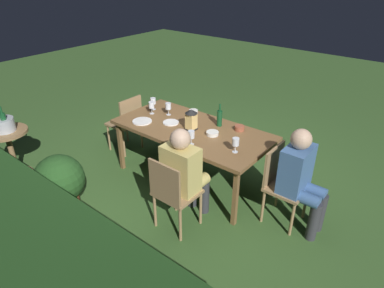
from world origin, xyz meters
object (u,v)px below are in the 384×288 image
Objects in this scene: wine_glass_b at (191,135)px; bowl_bread at (239,128)px; wine_glass_a at (236,142)px; person_in_mustard at (185,171)px; green_bottle_on_table at (219,118)px; chair_side_right_a at (173,192)px; plate_b at (142,121)px; chair_head_far at (127,121)px; bowl_olives at (212,133)px; side_table at (10,146)px; wine_glass_d at (153,102)px; bowl_salad at (193,112)px; dining_table at (192,132)px; ice_bucket at (3,124)px; person_in_blue at (301,176)px; plate_a at (171,122)px; wine_glass_e at (168,107)px; wine_glass_c at (151,105)px; lantern_centerpiece at (191,118)px; potted_plant_by_hedge at (60,183)px.

wine_glass_b is 1.41× the size of bowl_bread.
wine_glass_a reaches higher than bowl_bread.
person_in_mustard reaches higher than green_bottle_on_table.
chair_side_right_a reaches higher than bowl_bread.
plate_b is 2.09× the size of bowl_bread.
green_bottle_on_table is at bearing -78.94° from chair_side_right_a.
bowl_olives is (-1.55, -0.01, 0.29)m from chair_head_far.
plate_b is at bearing -137.80° from side_table.
wine_glass_d is 1.40× the size of bowl_salad.
dining_table is 16.49× the size of bowl_bread.
person_in_mustard reaches higher than ice_bucket.
person_in_blue is 5.66× the size of plate_a.
wine_glass_e is 1.41× the size of bowl_bread.
person_in_mustard is at bearing 123.38° from dining_table.
wine_glass_e is 0.41m from plate_b.
wine_glass_b and wine_glass_c have the same top height.
wine_glass_a is 0.25× the size of side_table.
chair_head_far is 5.15× the size of wine_glass_e.
wine_glass_e is 1.14× the size of bowl_olives.
wine_glass_e is 0.49× the size of ice_bucket.
wine_glass_a is (-0.74, 0.17, 0.17)m from dining_table.
dining_table is 0.32m from plate_a.
chair_side_right_a is 3.28× the size of lantern_centerpiece.
wine_glass_a is (-0.29, -0.70, 0.38)m from chair_side_right_a.
person_in_blue is at bearing -145.62° from person_in_mustard.
bowl_salad is (1.70, -0.37, 0.14)m from person_in_blue.
bowl_olives is (-0.31, -0.01, 0.07)m from dining_table.
bowl_bread reaches higher than side_table.
side_table is 1.95× the size of ice_bucket.
person_in_blue is 6.80× the size of wine_glass_b.
person_in_blue reaches higher than side_table.
green_bottle_on_table is at bearing -72.32° from bowl_olives.
plate_b is at bearing 73.43° from wine_glass_e.
person_in_mustard reaches higher than plate_b.
plate_b is at bearing 19.33° from lantern_centerpiece.
chair_side_right_a reaches higher than bowl_salad.
lantern_centerpiece is 0.39m from wine_glass_b.
potted_plant_by_hedge is (-0.53, 1.46, -0.07)m from chair_head_far.
chair_head_far is at bearing -70.00° from potted_plant_by_hedge.
lantern_centerpiece is 0.37m from green_bottle_on_table.
green_bottle_on_table reaches higher than lantern_centerpiece.
lantern_centerpiece and ice_bucket have the same top height.
bowl_olives is (-0.81, 0.12, -0.09)m from wine_glass_e.
potted_plant_by_hedge is at bearing 90.17° from wine_glass_c.
wine_glass_b reaches higher than plate_a.
chair_head_far reaches higher than side_table.
wine_glass_d is at bearing -65.63° from plate_b.
chair_side_right_a is 3.00× the size of green_bottle_on_table.
person_in_mustard is 0.71m from bowl_olives.
potted_plant_by_hedge is at bearing 110.00° from chair_head_far.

